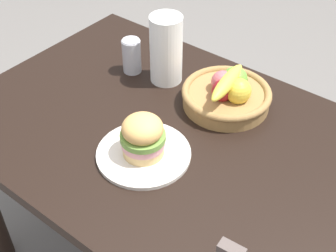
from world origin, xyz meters
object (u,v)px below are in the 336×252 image
Objects in this scene: sandwich at (143,136)px; soda_can at (132,56)px; fruit_basket at (227,93)px; paper_towel_roll at (166,49)px; plate at (144,154)px.

sandwich reaches higher than soda_can.
soda_can is 0.37m from fruit_basket.
sandwich is 0.44m from soda_can.
paper_towel_roll is at bearing 14.93° from soda_can.
soda_can is 0.43× the size of fruit_basket.
paper_towel_roll is at bearing -178.65° from fruit_basket.
fruit_basket is (0.37, 0.04, -0.01)m from soda_can.
soda_can is 0.53× the size of paper_towel_roll.
soda_can reaches higher than plate.
sandwich is at bearing 180.00° from plate.
paper_towel_roll is (0.13, 0.03, 0.06)m from soda_can.
paper_towel_roll is (-0.18, 0.34, 0.04)m from sandwich.
sandwich reaches higher than plate.
sandwich is at bearing -44.39° from soda_can.
plate is 0.44m from soda_can.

